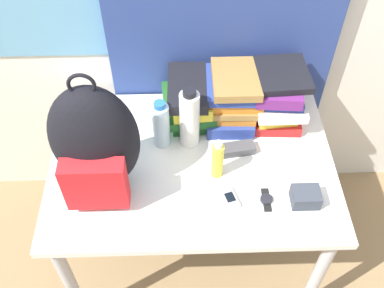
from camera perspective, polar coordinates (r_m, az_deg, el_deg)
name	(u,v)px	position (r m, az deg, el deg)	size (l,w,h in m)	color
desk	(192,174)	(1.85, 0.00, -3.83)	(1.12, 0.78, 0.71)	silver
backpack	(95,144)	(1.57, -12.22, 0.05)	(0.31, 0.26, 0.53)	black
book_stack_left	(189,100)	(1.86, -0.42, 5.55)	(0.23, 0.28, 0.20)	#1E5623
book_stack_center	(233,97)	(1.87, 5.18, 5.94)	(0.23, 0.28, 0.23)	navy
book_stack_right	(277,96)	(1.89, 10.73, 6.06)	(0.23, 0.29, 0.24)	red
water_bottle	(161,125)	(1.76, -3.95, 2.45)	(0.07, 0.07, 0.22)	silver
sports_bottle	(190,119)	(1.74, -0.31, 3.23)	(0.08, 0.08, 0.28)	white
sunscreen_bottle	(218,160)	(1.67, 3.26, -2.02)	(0.05, 0.05, 0.18)	yellow
cell_phone	(230,198)	(1.67, 4.83, -6.89)	(0.07, 0.10, 0.02)	#B7BCC6
sunglasses_case	(236,149)	(1.80, 5.62, -0.65)	(0.16, 0.08, 0.04)	#47474C
camera_pouch	(306,197)	(1.69, 14.22, -6.53)	(0.10, 0.08, 0.06)	#383D47
wristwatch	(266,199)	(1.69, 9.42, -6.96)	(0.05, 0.10, 0.01)	black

